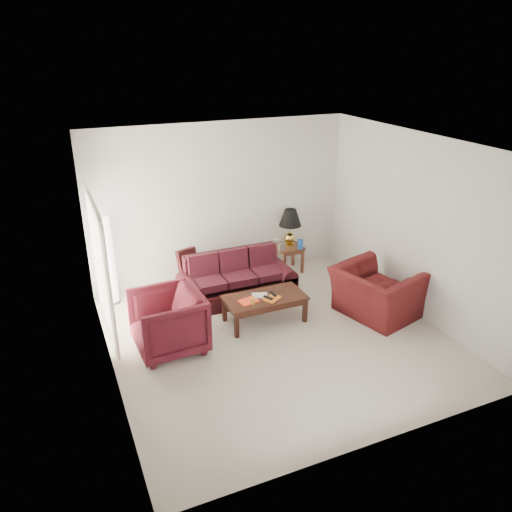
{
  "coord_description": "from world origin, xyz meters",
  "views": [
    {
      "loc": [
        -2.97,
        -6.04,
        4.26
      ],
      "look_at": [
        0.0,
        0.85,
        1.05
      ],
      "focal_mm": 35.0,
      "sensor_mm": 36.0,
      "label": 1
    }
  ],
  "objects_px": {
    "end_table": "(289,258)",
    "coffee_table": "(265,309)",
    "floor_lamp": "(108,261)",
    "sofa": "(237,278)",
    "armchair_left": "(168,322)",
    "armchair_right": "(376,293)"
  },
  "relations": [
    {
      "from": "sofa",
      "to": "armchair_left",
      "type": "height_order",
      "value": "armchair_left"
    },
    {
      "from": "floor_lamp",
      "to": "sofa",
      "type": "bearing_deg",
      "value": -20.18
    },
    {
      "from": "sofa",
      "to": "armchair_right",
      "type": "height_order",
      "value": "sofa"
    },
    {
      "from": "armchair_left",
      "to": "armchair_right",
      "type": "xyz_separation_m",
      "value": [
        3.45,
        -0.36,
        -0.05
      ]
    },
    {
      "from": "armchair_right",
      "to": "coffee_table",
      "type": "height_order",
      "value": "armchair_right"
    },
    {
      "from": "coffee_table",
      "to": "floor_lamp",
      "type": "bearing_deg",
      "value": 135.01
    },
    {
      "from": "armchair_left",
      "to": "end_table",
      "type": "bearing_deg",
      "value": 119.29
    },
    {
      "from": "sofa",
      "to": "coffee_table",
      "type": "bearing_deg",
      "value": -86.76
    },
    {
      "from": "end_table",
      "to": "coffee_table",
      "type": "distance_m",
      "value": 2.07
    },
    {
      "from": "end_table",
      "to": "coffee_table",
      "type": "height_order",
      "value": "end_table"
    },
    {
      "from": "end_table",
      "to": "armchair_right",
      "type": "distance_m",
      "value": 2.23
    },
    {
      "from": "coffee_table",
      "to": "sofa",
      "type": "bearing_deg",
      "value": 90.07
    },
    {
      "from": "sofa",
      "to": "armchair_right",
      "type": "relative_size",
      "value": 1.59
    },
    {
      "from": "armchair_left",
      "to": "coffee_table",
      "type": "xyz_separation_m",
      "value": [
        1.65,
        0.17,
        -0.23
      ]
    },
    {
      "from": "armchair_left",
      "to": "armchair_right",
      "type": "relative_size",
      "value": 0.8
    },
    {
      "from": "coffee_table",
      "to": "end_table",
      "type": "bearing_deg",
      "value": 44.42
    },
    {
      "from": "coffee_table",
      "to": "armchair_right",
      "type": "bearing_deg",
      "value": -24.09
    },
    {
      "from": "armchair_left",
      "to": "armchair_right",
      "type": "distance_m",
      "value": 3.47
    },
    {
      "from": "floor_lamp",
      "to": "coffee_table",
      "type": "relative_size",
      "value": 1.21
    },
    {
      "from": "end_table",
      "to": "floor_lamp",
      "type": "bearing_deg",
      "value": 179.18
    },
    {
      "from": "sofa",
      "to": "armchair_left",
      "type": "bearing_deg",
      "value": -149.04
    },
    {
      "from": "armchair_left",
      "to": "armchair_right",
      "type": "height_order",
      "value": "armchair_left"
    }
  ]
}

